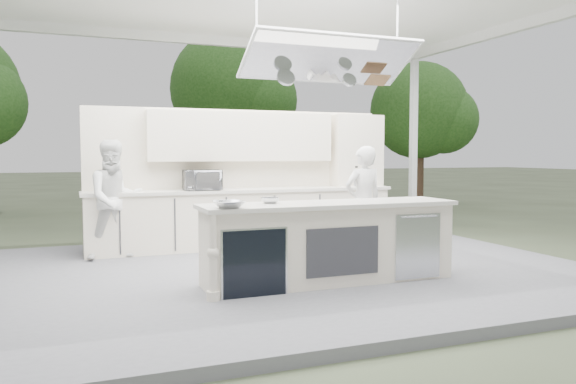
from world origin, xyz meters
name	(u,v)px	position (x,y,z in m)	size (l,w,h in m)	color
ground	(287,277)	(0.00, 0.00, 0.00)	(90.00, 90.00, 0.00)	#4F593D
stage_deck	(287,273)	(0.00, 0.00, 0.06)	(8.00, 6.00, 0.12)	slate
demo_island	(328,242)	(0.18, -0.91, 0.60)	(3.10, 0.79, 0.95)	#F3EACE
back_counter	(245,217)	(0.00, 1.90, 0.60)	(5.08, 0.72, 0.95)	#F3EACE
back_wall_unit	(266,158)	(0.44, 2.11, 1.57)	(5.05, 0.48, 2.25)	#F3EACE
tree_cluster	(160,97)	(-0.16, 9.77, 3.29)	(19.55, 9.40, 5.85)	#4A3725
head_chef	(363,202)	(1.31, 0.29, 0.94)	(0.60, 0.39, 1.63)	white
sous_chef	(115,199)	(-2.06, 1.55, 0.98)	(0.84, 0.65, 1.73)	white
toaster_oven	(202,180)	(-0.73, 1.76, 1.23)	(0.57, 0.39, 0.32)	#B8BAC0
bowl_large	(229,204)	(-1.10, -1.15, 1.11)	(0.32, 0.32, 0.08)	#BABDC2
bowl_small	(270,200)	(-0.50, -0.77, 1.10)	(0.21, 0.21, 0.07)	silver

